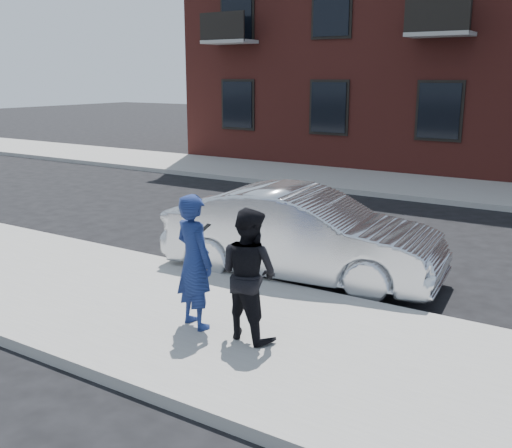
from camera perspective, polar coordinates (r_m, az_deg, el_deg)
The scene contains 8 objects.
ground at distance 8.80m, azimuth -8.92°, elevation -8.06°, with size 100.00×100.00×0.00m, color black.
near_sidewalk at distance 8.60m, azimuth -10.04°, elevation -8.10°, with size 50.00×3.50×0.15m, color gray.
near_curb at distance 9.91m, azimuth -3.00°, elevation -4.90°, with size 50.00×0.10×0.15m, color #999691.
far_sidewalk at distance 18.44m, azimuth 14.82°, elevation 3.51°, with size 50.00×3.50×0.15m, color gray.
far_curb at distance 16.76m, azimuth 12.90°, elevation 2.60°, with size 50.00×0.10×0.15m, color #999691.
silver_sedan at distance 9.80m, azimuth 4.43°, elevation -1.01°, with size 1.58×4.54×1.50m, color #B7BABF.
man_hoodie at distance 7.55m, azimuth -5.91°, elevation -3.55°, with size 0.72×0.59×1.72m.
man_peacoat at distance 7.21m, azimuth -0.69°, elevation -4.76°, with size 0.88×0.74×1.62m.
Camera 1 is at (5.47, -6.06, 3.28)m, focal length 42.00 mm.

